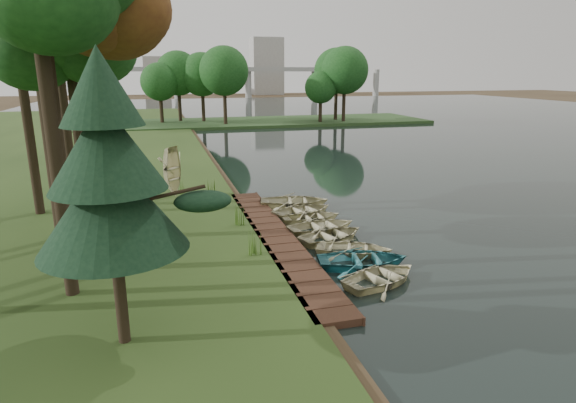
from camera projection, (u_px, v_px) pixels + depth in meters
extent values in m
plane|color=#3D2F1D|center=(309.00, 239.00, 22.16)|extent=(300.00, 300.00, 0.00)
cube|color=black|center=(532.00, 148.00, 48.42)|extent=(130.00, 200.00, 0.05)
cube|color=#3C2317|center=(276.00, 239.00, 21.71)|extent=(1.60, 16.00, 0.30)
cube|color=#28441E|center=(257.00, 122.00, 70.68)|extent=(50.00, 14.00, 0.45)
cylinder|color=black|center=(86.00, 107.00, 64.05)|extent=(0.50, 0.50, 4.80)
sphere|color=#1B4B19|center=(83.00, 79.00, 63.10)|extent=(5.60, 5.60, 5.60)
cylinder|color=black|center=(138.00, 106.00, 65.75)|extent=(0.50, 0.50, 4.80)
sphere|color=#1B4B19|center=(136.00, 79.00, 64.80)|extent=(5.60, 5.60, 5.60)
cylinder|color=black|center=(187.00, 105.00, 67.44)|extent=(0.50, 0.50, 4.80)
sphere|color=#1B4B19|center=(186.00, 79.00, 66.50)|extent=(5.60, 5.60, 5.60)
cylinder|color=black|center=(234.00, 104.00, 69.14)|extent=(0.50, 0.50, 4.80)
sphere|color=#1B4B19|center=(234.00, 79.00, 68.20)|extent=(5.60, 5.60, 5.60)
cylinder|color=black|center=(279.00, 104.00, 70.84)|extent=(0.50, 0.50, 4.80)
sphere|color=#1B4B19|center=(279.00, 78.00, 69.90)|extent=(5.60, 5.60, 5.60)
cylinder|color=black|center=(322.00, 103.00, 72.54)|extent=(0.50, 0.50, 4.80)
sphere|color=#1B4B19|center=(322.00, 78.00, 71.60)|extent=(5.60, 5.60, 5.60)
cylinder|color=black|center=(363.00, 102.00, 74.24)|extent=(0.50, 0.50, 4.80)
sphere|color=#1B4B19|center=(364.00, 78.00, 73.30)|extent=(5.60, 5.60, 5.60)
cube|color=#A5A5A0|center=(213.00, 69.00, 134.31)|extent=(90.00, 4.00, 1.20)
cylinder|color=#A5A5A0|center=(100.00, 85.00, 127.71)|extent=(1.80, 1.80, 8.00)
cylinder|color=#A5A5A0|center=(177.00, 84.00, 132.81)|extent=(1.80, 1.80, 8.00)
cylinder|color=#A5A5A0|center=(248.00, 84.00, 137.91)|extent=(1.80, 1.80, 8.00)
cylinder|color=#A5A5A0|center=(314.00, 83.00, 143.01)|extent=(1.80, 1.80, 8.00)
cylinder|color=#A5A5A0|center=(376.00, 83.00, 148.11)|extent=(1.80, 1.80, 8.00)
cube|color=#A5A5A0|center=(267.00, 66.00, 157.77)|extent=(10.00, 8.00, 18.00)
cube|color=#A5A5A0|center=(157.00, 76.00, 154.28)|extent=(8.00, 8.00, 12.00)
imported|color=#C3BC8D|center=(382.00, 275.00, 17.30)|extent=(3.77, 3.21, 0.66)
imported|color=#2B7379|center=(363.00, 258.00, 18.76)|extent=(3.93, 3.10, 0.74)
imported|color=#C3BC8D|center=(354.00, 247.00, 19.98)|extent=(3.82, 3.37, 0.66)
imported|color=#C3BC8D|center=(332.00, 234.00, 21.67)|extent=(3.83, 3.23, 0.68)
imported|color=#C3BC8D|center=(322.00, 225.00, 22.88)|extent=(3.67, 2.85, 0.70)
imported|color=#C3BC8D|center=(311.00, 215.00, 24.46)|extent=(3.10, 2.24, 0.63)
imported|color=#C3BC8D|center=(303.00, 209.00, 25.47)|extent=(3.90, 3.23, 0.70)
imported|color=#C3BC8D|center=(294.00, 200.00, 27.10)|extent=(4.33, 3.48, 0.80)
imported|color=#C3BC8D|center=(174.00, 191.00, 28.35)|extent=(3.64, 3.49, 0.61)
cylinder|color=black|center=(55.00, 153.00, 14.80)|extent=(0.43, 0.43, 9.44)
cylinder|color=black|center=(53.00, 109.00, 16.42)|extent=(0.48, 0.48, 11.81)
cylinder|color=black|center=(106.00, 144.00, 16.83)|extent=(0.43, 0.43, 9.40)
ellipsoid|color=brown|center=(92.00, 0.00, 15.60)|extent=(3.78, 3.78, 3.22)
cylinder|color=black|center=(43.00, 94.00, 19.66)|extent=(0.49, 0.49, 12.51)
cylinder|color=black|center=(79.00, 144.00, 20.21)|extent=(0.41, 0.41, 8.40)
ellipsoid|color=#1B4B19|center=(67.00, 39.00, 19.11)|extent=(4.50, 4.50, 3.82)
cylinder|color=black|center=(26.00, 108.00, 23.68)|extent=(0.46, 0.46, 10.78)
cylinder|color=black|center=(64.00, 110.00, 25.15)|extent=(0.45, 0.45, 10.41)
ellipsoid|color=#1B4B19|center=(52.00, 3.00, 23.78)|extent=(5.12, 5.12, 4.35)
cylinder|color=black|center=(120.00, 289.00, 12.81)|extent=(0.32, 0.32, 3.12)
cone|color=black|center=(111.00, 201.00, 12.18)|extent=(3.80, 3.80, 2.60)
cone|color=black|center=(105.00, 145.00, 11.80)|extent=(2.90, 2.90, 2.25)
cone|color=black|center=(99.00, 86.00, 11.43)|extent=(2.00, 2.00, 1.90)
cone|color=#3F661E|center=(255.00, 243.00, 19.28)|extent=(0.60, 0.60, 1.00)
cone|color=#3F661E|center=(238.00, 214.00, 23.17)|extent=(0.60, 0.60, 1.00)
cone|color=#3F661E|center=(184.00, 191.00, 27.24)|extent=(0.60, 0.60, 1.15)
cone|color=#3F661E|center=(211.00, 187.00, 28.64)|extent=(0.60, 0.60, 0.94)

